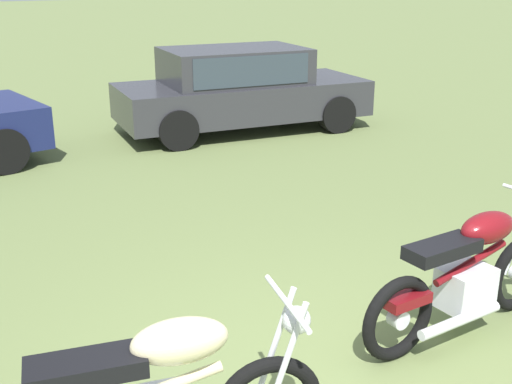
{
  "coord_description": "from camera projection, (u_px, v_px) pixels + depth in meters",
  "views": [
    {
      "loc": [
        -2.18,
        -2.93,
        2.68
      ],
      "look_at": [
        0.5,
        2.05,
        0.73
      ],
      "focal_mm": 45.48,
      "sensor_mm": 36.0,
      "label": 1
    }
  ],
  "objects": [
    {
      "name": "motorcycle_maroon",
      "position": [
        467.0,
        275.0,
        4.92
      ],
      "size": [
        2.0,
        0.64,
        1.02
      ],
      "rotation": [
        0.0,
        0.0,
        0.07
      ],
      "color": "black",
      "rests_on": "ground"
    },
    {
      "name": "car_charcoal",
      "position": [
        239.0,
        85.0,
        11.12
      ],
      "size": [
        4.38,
        2.08,
        1.43
      ],
      "rotation": [
        0.0,
        0.0,
        -0.08
      ],
      "color": "#2D2D33",
      "rests_on": "ground"
    }
  ]
}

